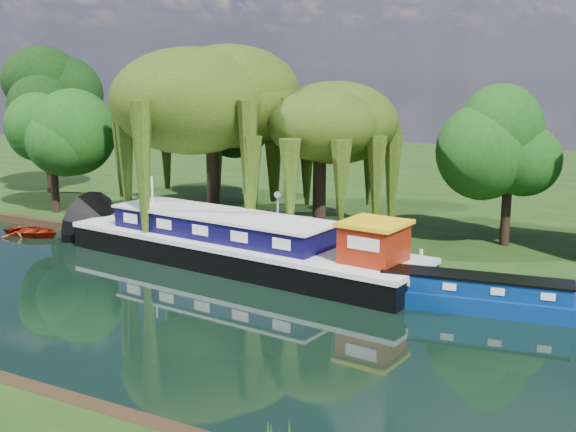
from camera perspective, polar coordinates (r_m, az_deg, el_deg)
The scene contains 14 objects.
ground at distance 29.97m, azimuth -11.73°, elevation -6.72°, with size 120.00×120.00×0.00m, color black.
far_bank at distance 59.21m, azimuth 10.09°, elevation 2.74°, with size 120.00×52.00×0.45m, color black.
dutch_barge at distance 34.45m, azimuth -3.75°, elevation -2.34°, with size 19.15×6.11×3.97m.
narrowboat at distance 29.33m, azimuth 14.51°, elevation -6.17°, with size 10.41×3.27×1.50m.
red_dinghy at distance 43.04m, azimuth -19.51°, elevation -1.48°, with size 2.39×3.35×0.69m, color maroon.
willow_left at distance 40.05m, azimuth -6.08°, elevation 8.91°, with size 7.99×7.99×9.58m.
willow_right at distance 37.78m, azimuth 2.53°, elevation 6.31°, with size 6.00×6.00×7.30m.
tree_far_left at distance 46.50m, azimuth -18.22°, elevation 6.37°, with size 4.53×4.53×7.30m.
tree_far_back at distance 54.04m, azimuth -18.58°, elevation 8.57°, with size 5.49×5.49×9.24m.
tree_far_mid at distance 47.13m, azimuth -3.15°, elevation 7.43°, with size 4.73×4.73×7.75m.
tree_far_right at distance 37.52m, azimuth 17.12°, elevation 4.92°, with size 4.23×4.23×6.92m.
lamppost at distance 37.42m, azimuth -0.83°, elevation 1.07°, with size 0.36×0.36×2.56m.
mooring_posts at distance 36.47m, azimuth -3.83°, elevation -1.60°, with size 19.16×0.16×1.00m.
reeds_near at distance 20.26m, azimuth -10.83°, elevation -14.32°, with size 33.70×1.50×1.10m.
Camera 1 is at (18.72, -21.42, 9.41)m, focal length 45.00 mm.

